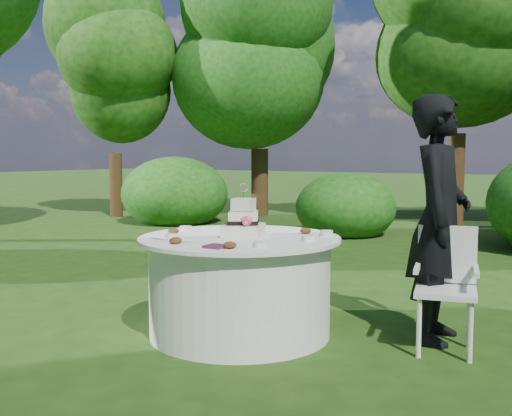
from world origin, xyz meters
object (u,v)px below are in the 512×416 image
at_px(napkins, 216,246).
at_px(cake, 244,222).
at_px(guest, 439,219).
at_px(chair, 446,279).
at_px(table, 240,285).

height_order(napkins, cake, cake).
distance_m(guest, chair, 0.47).
relative_size(napkins, cake, 0.33).
relative_size(guest, table, 1.18).
xyz_separation_m(napkins, chair, (1.29, 1.02, -0.26)).
bearing_deg(cake, guest, 26.74).
relative_size(cake, chair, 0.47).
bearing_deg(chair, napkins, -141.54).
height_order(cake, chair, cake).
height_order(napkins, guest, guest).
distance_m(table, chair, 1.54).
height_order(napkins, chair, chair).
distance_m(napkins, guest, 1.70).
height_order(guest, table, guest).
bearing_deg(cake, napkins, -75.43).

